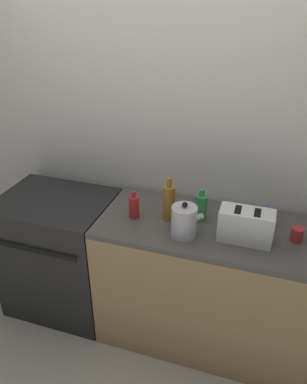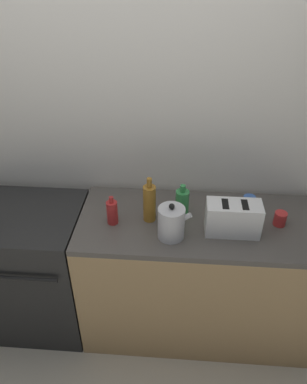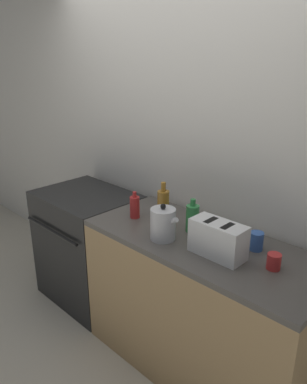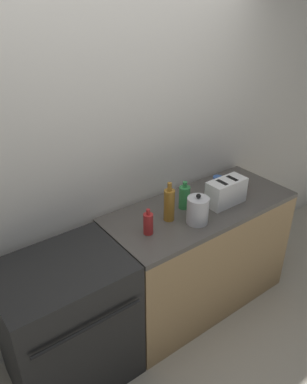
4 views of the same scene
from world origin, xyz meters
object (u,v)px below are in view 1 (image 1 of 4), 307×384
Objects in this scene: bottle_amber at (169,202)px; bottle_green at (201,207)px; stove at (61,252)px; cup_red at (297,234)px; bottle_red at (134,207)px; toaster at (246,226)px; kettle at (184,221)px; cup_blue at (268,217)px.

bottle_green is (0.19, 0.06, -0.03)m from bottle_amber.
stove is 1.01m from bottle_amber.
cup_red is at bearing 0.79° from stove.
bottle_amber is 0.77m from cup_red.
stove is 0.82m from bottle_red.
bottle_green is at bearing 17.24° from bottle_amber.
kettle is at bearing -169.25° from toaster.
bottle_red is 0.83m from cup_blue.
bottle_green is 2.52× the size of cup_red.
toaster is at bearing -25.69° from bottle_green.
cup_red is (0.63, 0.15, -0.06)m from kettle.
bottle_amber is 1.36× the size of bottle_green.
bottle_red is 0.99m from cup_red.
kettle is at bearing -47.06° from bottle_amber.
bottle_red is (-0.35, 0.10, -0.02)m from kettle.
cup_blue is at bearing 9.12° from bottle_green.
toaster reaches higher than cup_blue.
bottle_red is at bearing -3.29° from stove.
toaster is 0.70m from bottle_red.
bottle_amber is at bearing 170.63° from toaster.
bottle_amber reaches higher than cup_blue.
cup_blue is (0.41, 0.07, -0.04)m from bottle_green.
bottle_amber is at bearing -168.23° from cup_blue.
cup_blue is (1.43, 0.14, 0.51)m from stove.
cup_red is at bearing 16.81° from toaster.
toaster is (0.35, 0.07, 0.00)m from kettle.
cup_red is (0.77, 0.01, -0.08)m from bottle_amber.
cup_blue is (0.60, 0.13, -0.07)m from bottle_amber.
bottle_red is 0.22m from bottle_amber.
bottle_green reaches higher than cup_blue.
toaster is at bearing -2.85° from stove.
bottle_red reaches higher than cup_blue.
cup_blue is at bearing 5.55° from stove.
cup_blue is at bearing 145.15° from cup_red.
cup_red is at bearing -34.85° from cup_blue.
stove is 3.24× the size of bottle_amber.
cup_red is at bearing 13.55° from kettle.
bottle_amber reaches higher than bottle_green.
bottle_amber is at bearing -179.41° from cup_red.
bottle_amber reaches higher than kettle.
kettle reaches higher than bottle_green.
cup_red is (0.17, -0.12, -0.01)m from cup_blue.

